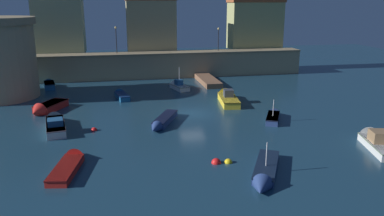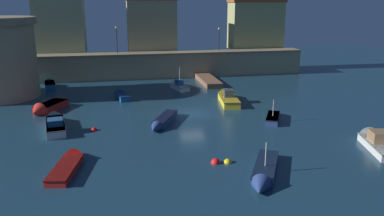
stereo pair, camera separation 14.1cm
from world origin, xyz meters
TOP-DOWN VIEW (x-y plane):
  - ground_plane at (0.00, 0.00)m, footprint 113.10×113.10m
  - quay_wall at (0.00, 20.41)m, footprint 42.37×3.41m
  - old_town_backdrop at (-1.87, 24.15)m, footprint 38.92×5.46m
  - pier_dock at (5.26, 14.78)m, footprint 2.21×8.14m
  - quay_lamp_0 at (-7.15, 20.41)m, footprint 0.32×0.32m
  - quay_lamp_1 at (8.25, 20.41)m, footprint 0.32×0.32m
  - moored_boat_0 at (12.56, -11.93)m, footprint 3.22×6.44m
  - moored_boat_1 at (-14.88, 3.71)m, footprint 3.80×5.28m
  - moored_boat_2 at (1.65, -15.74)m, footprint 4.20×6.41m
  - moored_boat_3 at (-11.05, -11.34)m, footprint 2.36×5.86m
  - moored_boat_4 at (-3.50, -3.14)m, footprint 3.58×5.97m
  - moored_boat_5 at (-16.35, 16.13)m, footprint 2.00×4.33m
  - moored_boat_6 at (7.41, -3.56)m, footprint 3.03×4.58m
  - moored_boat_7 at (0.44, 11.99)m, footprint 2.50×4.40m
  - moored_boat_8 at (-7.04, 8.47)m, footprint 1.96×4.66m
  - moored_boat_9 at (-13.24, -2.02)m, footprint 2.55×6.68m
  - moored_boat_10 at (4.97, 4.12)m, footprint 2.62×6.81m
  - mooring_buoy_0 at (-0.84, -12.75)m, footprint 0.70×0.70m
  - mooring_buoy_1 at (0.03, -12.86)m, footprint 0.58×0.58m
  - mooring_buoy_2 at (-9.73, -3.56)m, footprint 0.57×0.57m

SIDE VIEW (x-z plane):
  - ground_plane at x=0.00m, z-range 0.00..0.00m
  - mooring_buoy_0 at x=-0.84m, z-range -0.35..0.35m
  - mooring_buoy_1 at x=0.03m, z-range -0.29..0.29m
  - mooring_buoy_2 at x=-9.73m, z-range -0.28..0.28m
  - moored_boat_3 at x=-11.05m, z-range -0.39..0.92m
  - moored_boat_2 at x=1.65m, z-range -1.00..1.57m
  - moored_boat_6 at x=7.41m, z-range -0.89..1.54m
  - moored_boat_4 at x=-3.50m, z-range -0.21..0.87m
  - moored_boat_8 at x=-7.04m, z-range -0.21..0.87m
  - pier_dock at x=5.26m, z-range 0.00..0.70m
  - moored_boat_7 at x=0.44m, z-range -1.27..2.04m
  - moored_boat_1 at x=-14.88m, z-range -0.43..1.25m
  - moored_boat_5 at x=-16.35m, z-range -0.19..1.03m
  - moored_boat_0 at x=12.56m, z-range -0.56..1.44m
  - moored_boat_9 at x=-13.24m, z-range -0.38..1.26m
  - moored_boat_10 at x=4.97m, z-range -0.56..1.50m
  - quay_wall at x=0.00m, z-range 0.01..3.82m
  - quay_lamp_1 at x=8.25m, z-range 4.38..7.87m
  - quay_lamp_0 at x=-7.15m, z-range 4.40..8.28m
  - old_town_backdrop at x=-1.87m, z-range 3.20..12.83m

